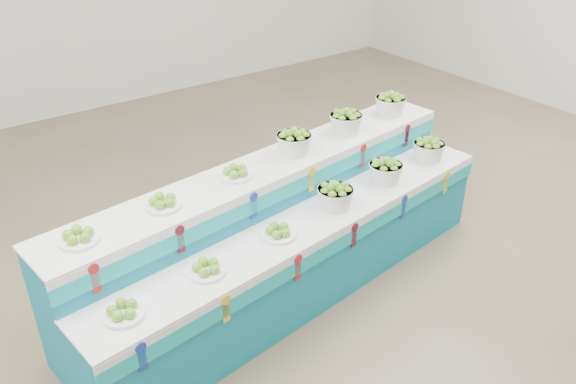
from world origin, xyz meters
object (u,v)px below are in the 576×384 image
Objects in this scene: basket_lower_left at (335,196)px; basket_upper_right at (390,104)px; display_stand at (288,231)px; plate_upper_mid at (163,201)px.

basket_lower_left is 1.00× the size of basket_upper_right.
basket_upper_right reaches higher than display_stand.
display_stand reaches higher than basket_lower_left.
basket_lower_left is 1.33m from plate_upper_mid.
basket_upper_right is at bearing 27.65° from basket_lower_left.
basket_lower_left is 1.34m from basket_upper_right.
display_stand is at bearing -164.39° from basket_upper_right.
plate_upper_mid is (-1.27, 0.32, 0.24)m from basket_lower_left.
basket_upper_right is at bearing 6.81° from plate_upper_mid.
plate_upper_mid is at bearing -173.19° from basket_upper_right.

